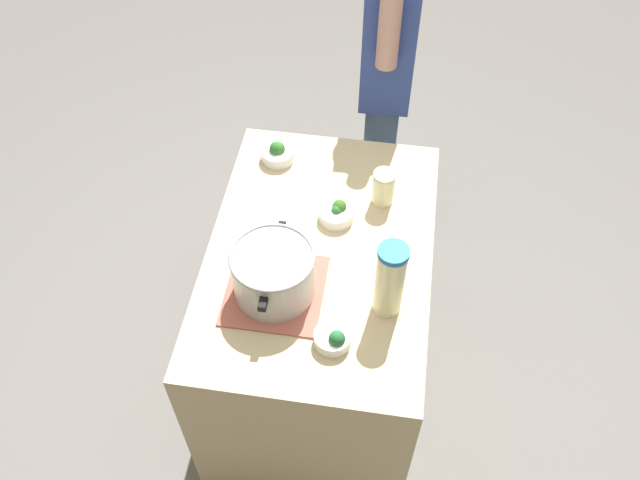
{
  "coord_description": "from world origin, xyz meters",
  "views": [
    {
      "loc": [
        -1.39,
        -0.21,
        2.68
      ],
      "look_at": [
        0.0,
        0.0,
        0.95
      ],
      "focal_mm": 37.81,
      "sensor_mm": 36.0,
      "label": 1
    }
  ],
  "objects_px": {
    "cooking_pot": "(273,273)",
    "mason_jar": "(383,188)",
    "broccoli_bowl_center": "(334,338)",
    "broccoli_bowl_back": "(337,213)",
    "broccoli_bowl_front": "(278,152)",
    "person_cook": "(386,83)",
    "lemonade_pitcher": "(390,280)"
  },
  "relations": [
    {
      "from": "cooking_pot",
      "to": "broccoli_bowl_back",
      "type": "bearing_deg",
      "value": -24.49
    },
    {
      "from": "broccoli_bowl_back",
      "to": "person_cook",
      "type": "bearing_deg",
      "value": -7.96
    },
    {
      "from": "broccoli_bowl_center",
      "to": "broccoli_bowl_front",
      "type": "bearing_deg",
      "value": 22.7
    },
    {
      "from": "broccoli_bowl_front",
      "to": "person_cook",
      "type": "relative_size",
      "value": 0.08
    },
    {
      "from": "mason_jar",
      "to": "broccoli_bowl_back",
      "type": "distance_m",
      "value": 0.19
    },
    {
      "from": "mason_jar",
      "to": "broccoli_bowl_front",
      "type": "relative_size",
      "value": 1.07
    },
    {
      "from": "broccoli_bowl_front",
      "to": "person_cook",
      "type": "xyz_separation_m",
      "value": [
        0.48,
        -0.36,
        -0.01
      ]
    },
    {
      "from": "broccoli_bowl_center",
      "to": "cooking_pot",
      "type": "bearing_deg",
      "value": 52.63
    },
    {
      "from": "broccoli_bowl_center",
      "to": "broccoli_bowl_back",
      "type": "bearing_deg",
      "value": 6.7
    },
    {
      "from": "mason_jar",
      "to": "broccoli_bowl_back",
      "type": "height_order",
      "value": "mason_jar"
    },
    {
      "from": "lemonade_pitcher",
      "to": "broccoli_bowl_front",
      "type": "relative_size",
      "value": 2.27
    },
    {
      "from": "cooking_pot",
      "to": "mason_jar",
      "type": "distance_m",
      "value": 0.54
    },
    {
      "from": "broccoli_bowl_back",
      "to": "person_cook",
      "type": "relative_size",
      "value": 0.07
    },
    {
      "from": "broccoli_bowl_back",
      "to": "lemonade_pitcher",
      "type": "bearing_deg",
      "value": -149.29
    },
    {
      "from": "broccoli_bowl_front",
      "to": "broccoli_bowl_center",
      "type": "bearing_deg",
      "value": -157.3
    },
    {
      "from": "cooking_pot",
      "to": "broccoli_bowl_front",
      "type": "height_order",
      "value": "cooking_pot"
    },
    {
      "from": "mason_jar",
      "to": "broccoli_bowl_front",
      "type": "xyz_separation_m",
      "value": [
        0.16,
        0.41,
        -0.04
      ]
    },
    {
      "from": "cooking_pot",
      "to": "broccoli_bowl_back",
      "type": "height_order",
      "value": "cooking_pot"
    },
    {
      "from": "mason_jar",
      "to": "broccoli_bowl_center",
      "type": "distance_m",
      "value": 0.61
    },
    {
      "from": "lemonade_pitcher",
      "to": "broccoli_bowl_front",
      "type": "height_order",
      "value": "lemonade_pitcher"
    },
    {
      "from": "lemonade_pitcher",
      "to": "broccoli_bowl_center",
      "type": "bearing_deg",
      "value": 136.97
    },
    {
      "from": "mason_jar",
      "to": "broccoli_bowl_front",
      "type": "height_order",
      "value": "mason_jar"
    },
    {
      "from": "cooking_pot",
      "to": "broccoli_bowl_back",
      "type": "relative_size",
      "value": 2.73
    },
    {
      "from": "lemonade_pitcher",
      "to": "person_cook",
      "type": "distance_m",
      "value": 1.1
    },
    {
      "from": "broccoli_bowl_center",
      "to": "lemonade_pitcher",
      "type": "bearing_deg",
      "value": -43.03
    },
    {
      "from": "broccoli_bowl_front",
      "to": "broccoli_bowl_back",
      "type": "height_order",
      "value": "broccoli_bowl_front"
    },
    {
      "from": "lemonade_pitcher",
      "to": "person_cook",
      "type": "bearing_deg",
      "value": 5.26
    },
    {
      "from": "mason_jar",
      "to": "broccoli_bowl_back",
      "type": "xyz_separation_m",
      "value": [
        -0.11,
        0.15,
        -0.04
      ]
    },
    {
      "from": "lemonade_pitcher",
      "to": "cooking_pot",
      "type": "bearing_deg",
      "value": 88.99
    },
    {
      "from": "person_cook",
      "to": "broccoli_bowl_back",
      "type": "bearing_deg",
      "value": 172.04
    },
    {
      "from": "lemonade_pitcher",
      "to": "broccoli_bowl_back",
      "type": "relative_size",
      "value": 2.36
    },
    {
      "from": "cooking_pot",
      "to": "lemonade_pitcher",
      "type": "xyz_separation_m",
      "value": [
        -0.01,
        -0.36,
        0.04
      ]
    }
  ]
}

